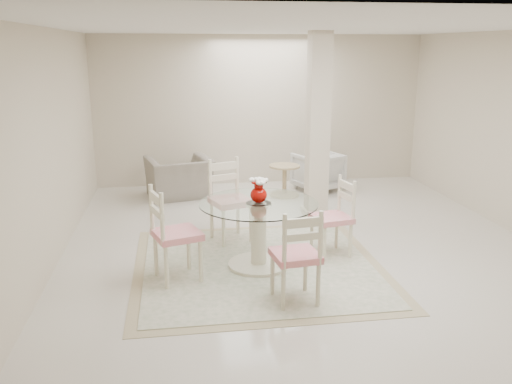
{
  "coord_description": "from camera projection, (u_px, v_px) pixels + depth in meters",
  "views": [
    {
      "loc": [
        -1.57,
        -6.34,
        2.48
      ],
      "look_at": [
        -0.66,
        -0.34,
        0.85
      ],
      "focal_mm": 38.0,
      "sensor_mm": 36.0,
      "label": 1
    }
  ],
  "objects": [
    {
      "name": "dining_chair_east",
      "position": [
        337.0,
        211.0,
        6.53
      ],
      "size": [
        0.5,
        0.5,
        1.06
      ],
      "rotation": [
        0.0,
        0.0,
        -1.37
      ],
      "color": "#F2EAC7",
      "rests_on": "ground"
    },
    {
      "name": "red_vase",
      "position": [
        259.0,
        190.0,
        6.06
      ],
      "size": [
        0.22,
        0.21,
        0.29
      ],
      "color": "#AA0A05",
      "rests_on": "dining_table"
    },
    {
      "name": "side_table",
      "position": [
        284.0,
        182.0,
        9.22
      ],
      "size": [
        0.52,
        0.52,
        0.54
      ],
      "color": "tan",
      "rests_on": "ground"
    },
    {
      "name": "dining_chair_west",
      "position": [
        170.0,
        228.0,
        5.77
      ],
      "size": [
        0.59,
        0.59,
        1.17
      ],
      "rotation": [
        0.0,
        0.0,
        1.89
      ],
      "color": "#F2EAC7",
      "rests_on": "ground"
    },
    {
      "name": "armchair_white",
      "position": [
        318.0,
        171.0,
        9.62
      ],
      "size": [
        0.95,
        0.96,
        0.67
      ],
      "primitive_type": "imported",
      "rotation": [
        0.0,
        0.0,
        3.53
      ],
      "color": "silver",
      "rests_on": "ground"
    },
    {
      "name": "recliner_taupe",
      "position": [
        179.0,
        177.0,
        9.18
      ],
      "size": [
        1.21,
        1.12,
        0.67
      ],
      "primitive_type": "imported",
      "rotation": [
        0.0,
        0.0,
        3.38
      ],
      "color": "gray",
      "rests_on": "ground"
    },
    {
      "name": "column",
      "position": [
        318.0,
        127.0,
        7.88
      ],
      "size": [
        0.3,
        0.3,
        2.7
      ],
      "primitive_type": "cube",
      "color": "beige",
      "rests_on": "ground"
    },
    {
      "name": "ground",
      "position": [
        303.0,
        247.0,
        6.92
      ],
      "size": [
        7.0,
        7.0,
        0.0
      ],
      "primitive_type": "plane",
      "color": "silver",
      "rests_on": "ground"
    },
    {
      "name": "dining_chair_north",
      "position": [
        228.0,
        194.0,
        7.06
      ],
      "size": [
        0.6,
        0.6,
        1.18
      ],
      "rotation": [
        0.0,
        0.0,
        0.33
      ],
      "color": "#F4EBC9",
      "rests_on": "ground"
    },
    {
      "name": "room_shell",
      "position": [
        307.0,
        101.0,
        6.44
      ],
      "size": [
        6.02,
        7.02,
        2.71
      ],
      "color": "beige",
      "rests_on": "ground"
    },
    {
      "name": "dining_table",
      "position": [
        259.0,
        235.0,
        6.2
      ],
      "size": [
        1.35,
        1.35,
        0.78
      ],
      "rotation": [
        0.0,
        0.0,
        0.24
      ],
      "color": "beige",
      "rests_on": "ground"
    },
    {
      "name": "dining_chair_south",
      "position": [
        298.0,
        250.0,
        5.24
      ],
      "size": [
        0.49,
        0.49,
        1.09
      ],
      "rotation": [
        0.0,
        0.0,
        3.26
      ],
      "color": "beige",
      "rests_on": "ground"
    },
    {
      "name": "area_rug",
      "position": [
        259.0,
        266.0,
        6.3
      ],
      "size": [
        2.86,
        2.86,
        0.02
      ],
      "color": "tan",
      "rests_on": "ground"
    }
  ]
}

